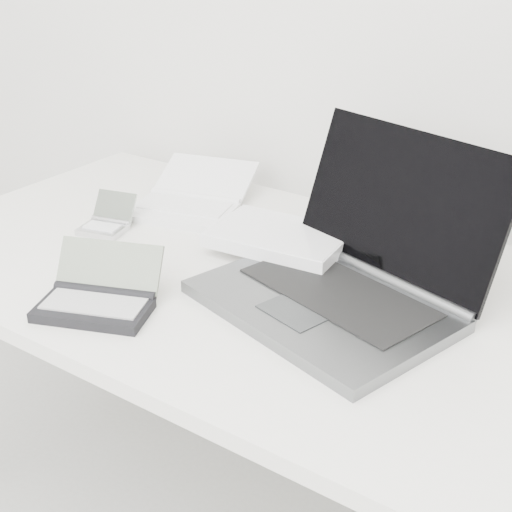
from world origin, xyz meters
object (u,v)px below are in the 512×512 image
Objects in this scene: netbook_open_white at (190,201)px; laptop_large at (329,266)px; palmtop_charcoal at (98,298)px; desk at (281,303)px.

laptop_large is at bearing -34.07° from netbook_open_white.
palmtop_charcoal is at bearing -119.55° from laptop_large.
palmtop_charcoal is (-0.21, -0.27, 0.07)m from desk.
netbook_open_white is 1.44× the size of palmtop_charcoal.
palmtop_charcoal reaches higher than netbook_open_white.
laptop_large is (0.08, 0.03, 0.09)m from desk.
desk is 2.70× the size of laptop_large.
netbook_open_white is 0.47m from palmtop_charcoal.
desk is 6.76× the size of palmtop_charcoal.
palmtop_charcoal is at bearing -127.96° from desk.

